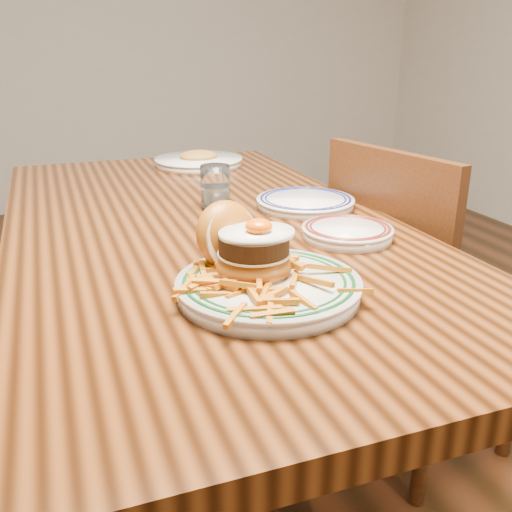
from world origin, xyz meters
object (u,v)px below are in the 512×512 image
object	(u,v)px
chair_right	(412,302)
side_plate	(347,231)
main_plate	(261,271)
table	(204,258)

from	to	relation	value
chair_right	side_plate	bearing A→B (deg)	17.18
main_plate	table	bearing A→B (deg)	68.37
chair_right	main_plate	distance (m)	0.74
table	side_plate	size ratio (longest dim) A/B	8.52
main_plate	side_plate	world-z (taller)	main_plate
table	side_plate	distance (m)	0.35
table	main_plate	xyz separation A→B (m)	(-0.01, -0.41, 0.13)
table	chair_right	world-z (taller)	chair_right
table	main_plate	distance (m)	0.43
main_plate	side_plate	size ratio (longest dim) A/B	1.68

